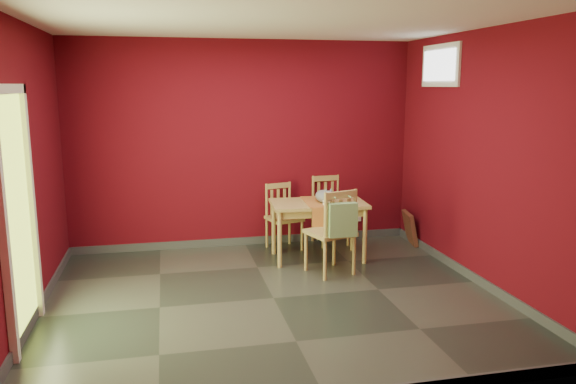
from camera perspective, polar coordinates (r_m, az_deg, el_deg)
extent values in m
plane|color=#2D342D|center=(5.78, -1.48, -10.72)|extent=(4.50, 4.50, 0.00)
plane|color=#580913|center=(7.39, -4.51, 4.79)|extent=(4.50, 0.00, 4.50)
plane|color=#580913|center=(3.52, 4.64, -1.86)|extent=(4.50, 0.00, 4.50)
plane|color=#580913|center=(5.47, -25.36, 1.68)|extent=(0.00, 4.00, 4.00)
plane|color=#580913|center=(6.25, 19.17, 3.14)|extent=(0.00, 4.00, 4.00)
plane|color=white|center=(5.41, -1.63, 16.97)|extent=(4.50, 4.50, 0.00)
cube|color=#3F4244|center=(7.62, -4.35, -4.98)|extent=(4.50, 0.02, 0.10)
cube|color=#3F4244|center=(5.80, -24.19, -11.10)|extent=(0.03, 4.00, 0.10)
cube|color=#3F4244|center=(6.54, 18.36, -8.23)|extent=(0.03, 4.00, 0.10)
cube|color=#B7D838|center=(5.15, -25.91, -2.58)|extent=(0.02, 0.85, 2.05)
cube|color=white|center=(4.69, -26.95, -3.38)|extent=(0.06, 0.08, 2.13)
cube|color=white|center=(5.58, -24.64, -1.09)|extent=(0.06, 0.08, 2.13)
cube|color=white|center=(5.02, -26.66, 9.34)|extent=(0.06, 1.01, 0.08)
cube|color=white|center=(7.07, 15.24, 12.30)|extent=(0.03, 0.90, 0.50)
cube|color=white|center=(7.06, 15.08, 12.31)|extent=(0.02, 0.76, 0.36)
cube|color=silver|center=(7.93, 7.15, -2.54)|extent=(0.08, 0.02, 0.12)
cube|color=tan|center=(6.86, 3.10, -1.18)|extent=(1.19, 0.74, 0.04)
cube|color=tan|center=(6.87, 3.09, -1.73)|extent=(1.07, 0.62, 0.10)
cylinder|color=tan|center=(6.59, -0.85, -4.87)|extent=(0.05, 0.05, 0.68)
cylinder|color=tan|center=(7.12, -1.47, -3.68)|extent=(0.05, 0.05, 0.68)
cylinder|color=tan|center=(6.80, 7.82, -4.47)|extent=(0.05, 0.05, 0.68)
cylinder|color=tan|center=(7.32, 6.58, -3.35)|extent=(0.05, 0.05, 0.68)
cube|color=#B66A2F|center=(6.85, 3.10, -0.99)|extent=(0.37, 0.70, 0.01)
cube|color=#B66A2F|center=(6.57, 3.89, -3.08)|extent=(0.33, 0.03, 0.34)
cube|color=tan|center=(7.32, -0.39, -2.71)|extent=(0.49, 0.49, 0.04)
cylinder|color=tan|center=(7.15, -0.96, -4.81)|extent=(0.03, 0.03, 0.39)
cylinder|color=tan|center=(7.44, -2.17, -4.19)|extent=(0.03, 0.03, 0.39)
cylinder|color=tan|center=(7.31, 1.43, -4.47)|extent=(0.03, 0.03, 0.39)
cylinder|color=tan|center=(7.60, 0.16, -3.87)|extent=(0.03, 0.03, 0.39)
cylinder|color=tan|center=(7.34, -2.19, -0.82)|extent=(0.03, 0.03, 0.43)
cylinder|color=tan|center=(7.49, 0.16, -0.57)|extent=(0.03, 0.03, 0.43)
cube|color=tan|center=(7.38, -1.01, 0.65)|extent=(0.36, 0.13, 0.07)
cube|color=tan|center=(7.38, -1.66, -1.05)|extent=(0.04, 0.03, 0.33)
cube|color=tan|center=(7.42, -1.00, -0.98)|extent=(0.04, 0.03, 0.33)
cube|color=tan|center=(7.47, -0.35, -0.91)|extent=(0.04, 0.03, 0.33)
cube|color=tan|center=(7.59, 4.34, -2.04)|extent=(0.47, 0.47, 0.04)
cylinder|color=tan|center=(7.42, 3.60, -4.16)|extent=(0.04, 0.04, 0.41)
cylinder|color=tan|center=(7.74, 2.54, -3.51)|extent=(0.04, 0.04, 0.41)
cylinder|color=tan|center=(7.56, 6.14, -3.91)|extent=(0.04, 0.04, 0.41)
cylinder|color=tan|center=(7.88, 5.00, -3.28)|extent=(0.04, 0.04, 0.41)
cylinder|color=tan|center=(7.64, 2.57, -0.05)|extent=(0.04, 0.04, 0.46)
cylinder|color=tan|center=(7.78, 5.05, 0.12)|extent=(0.04, 0.04, 0.46)
cube|color=tan|center=(7.67, 3.84, 1.41)|extent=(0.39, 0.08, 0.07)
cube|color=tan|center=(7.68, 3.13, -0.31)|extent=(0.04, 0.02, 0.35)
cube|color=tan|center=(7.71, 3.82, -0.26)|extent=(0.04, 0.02, 0.35)
cube|color=tan|center=(7.75, 4.51, -0.21)|extent=(0.04, 0.02, 0.35)
cube|color=tan|center=(6.40, 4.29, -4.14)|extent=(0.58, 0.58, 0.04)
cylinder|color=tan|center=(6.73, 4.71, -5.58)|extent=(0.04, 0.04, 0.45)
cylinder|color=tan|center=(6.43, 6.73, -6.42)|extent=(0.04, 0.04, 0.45)
cylinder|color=tan|center=(6.52, 1.83, -6.09)|extent=(0.04, 0.04, 0.45)
cylinder|color=tan|center=(6.21, 3.78, -6.99)|extent=(0.04, 0.04, 0.45)
cylinder|color=tan|center=(6.29, 6.83, -1.93)|extent=(0.04, 0.04, 0.49)
cylinder|color=tan|center=(6.07, 3.84, -2.35)|extent=(0.04, 0.04, 0.49)
cube|color=tan|center=(6.14, 5.39, -0.28)|extent=(0.41, 0.16, 0.08)
cube|color=tan|center=(6.25, 6.17, -2.41)|extent=(0.04, 0.03, 0.38)
cube|color=tan|center=(6.19, 5.35, -2.53)|extent=(0.04, 0.03, 0.38)
cube|color=tan|center=(6.13, 4.51, -2.65)|extent=(0.04, 0.03, 0.38)
cube|color=#749B63|center=(6.12, 5.58, -2.84)|extent=(0.31, 0.10, 0.37)
cylinder|color=#749B63|center=(6.09, 4.66, -0.50)|extent=(0.02, 0.16, 0.02)
cylinder|color=#749B63|center=(6.15, 6.23, -0.43)|extent=(0.02, 0.16, 0.02)
cube|color=brown|center=(7.79, 12.28, -3.59)|extent=(0.21, 0.45, 0.43)
cube|color=black|center=(7.79, 12.25, -3.60)|extent=(0.14, 0.31, 0.30)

